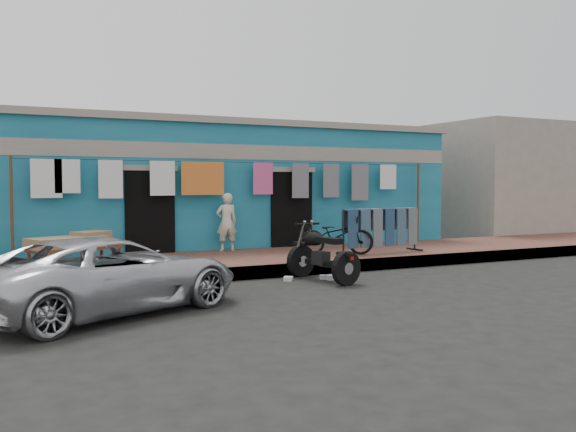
# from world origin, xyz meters

# --- Properties ---
(ground) EXTENTS (80.00, 80.00, 0.00)m
(ground) POSITION_xyz_m (0.00, 0.00, 0.00)
(ground) COLOR black
(ground) RESTS_ON ground
(sidewalk) EXTENTS (28.00, 3.00, 0.25)m
(sidewalk) POSITION_xyz_m (0.00, 3.00, 0.12)
(sidewalk) COLOR brown
(sidewalk) RESTS_ON ground
(curb) EXTENTS (28.00, 0.10, 0.25)m
(curb) POSITION_xyz_m (0.00, 1.55, 0.12)
(curb) COLOR gray
(curb) RESTS_ON ground
(building) EXTENTS (12.20, 5.20, 3.36)m
(building) POSITION_xyz_m (-0.00, 6.99, 1.69)
(building) COLOR #176581
(building) RESTS_ON ground
(neighbor_right) EXTENTS (6.00, 5.00, 3.80)m
(neighbor_right) POSITION_xyz_m (11.00, 7.00, 1.90)
(neighbor_right) COLOR #9E9384
(neighbor_right) RESTS_ON ground
(clothesline) EXTENTS (10.06, 0.06, 2.10)m
(clothesline) POSITION_xyz_m (-0.38, 4.25, 1.82)
(clothesline) COLOR brown
(clothesline) RESTS_ON sidewalk
(car) EXTENTS (4.28, 3.18, 1.10)m
(car) POSITION_xyz_m (-3.89, -0.33, 0.55)
(car) COLOR silver
(car) RESTS_ON ground
(seated_person) EXTENTS (0.50, 0.35, 1.34)m
(seated_person) POSITION_xyz_m (-0.50, 4.20, 0.92)
(seated_person) COLOR beige
(seated_person) RESTS_ON sidewalk
(bicycle) EXTENTS (1.70, 1.11, 1.04)m
(bicycle) POSITION_xyz_m (1.38, 2.42, 0.77)
(bicycle) COLOR black
(bicycle) RESTS_ON sidewalk
(motorcycle) EXTENTS (1.19, 1.84, 1.05)m
(motorcycle) POSITION_xyz_m (0.13, 0.80, 0.53)
(motorcycle) COLOR black
(motorcycle) RESTS_ON ground
(charpoy) EXTENTS (2.36, 2.12, 0.59)m
(charpoy) POSITION_xyz_m (-3.93, 3.25, 0.54)
(charpoy) COLOR brown
(charpoy) RESTS_ON sidewalk
(jeans_rack) EXTENTS (2.20, 0.74, 1.03)m
(jeans_rack) POSITION_xyz_m (2.50, 2.38, 0.76)
(jeans_rack) COLOR black
(jeans_rack) RESTS_ON sidewalk
(litter_a) EXTENTS (0.23, 0.19, 0.09)m
(litter_a) POSITION_xyz_m (0.34, 0.84, 0.05)
(litter_a) COLOR silver
(litter_a) RESTS_ON ground
(litter_b) EXTENTS (0.17, 0.19, 0.08)m
(litter_b) POSITION_xyz_m (0.22, 0.96, 0.04)
(litter_b) COLOR silver
(litter_b) RESTS_ON ground
(litter_c) EXTENTS (0.24, 0.25, 0.08)m
(litter_c) POSITION_xyz_m (-0.45, 1.07, 0.04)
(litter_c) COLOR silver
(litter_c) RESTS_ON ground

